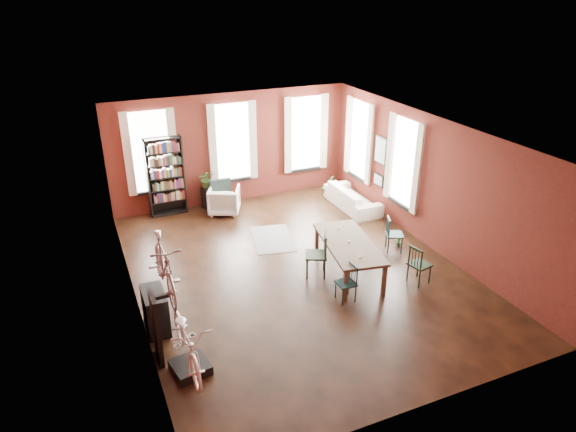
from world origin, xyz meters
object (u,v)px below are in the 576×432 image
bike_trainer (190,367)px  console_table (155,311)px  plant_stand (209,197)px  white_armchair (224,199)px  dining_chair_c (420,264)px  dining_chair_a (346,283)px  dining_chair_b (316,255)px  bookshelf (166,177)px  bicycle_floor (185,318)px  dining_table (348,258)px  cream_sofa (353,194)px  dining_chair_d (395,234)px

bike_trainer → console_table: 1.48m
plant_stand → white_armchair: bearing=-61.5°
dining_chair_c → white_armchair: dining_chair_c is taller
dining_chair_a → dining_chair_b: bearing=-173.9°
dining_chair_c → plant_stand: size_ratio=1.43×
dining_chair_b → bookshelf: (-2.33, 4.64, 0.59)m
plant_stand → bicycle_floor: bearing=-108.1°
white_armchair → bike_trainer: 6.49m
dining_table → cream_sofa: cream_sofa is taller
dining_chair_a → console_table: (-3.74, 0.57, 0.00)m
dining_chair_d → plant_stand: (-3.43, 4.30, -0.12)m
white_armchair → bicycle_floor: 6.53m
dining_chair_a → dining_chair_c: bearing=88.6°
dining_table → dining_chair_b: dining_chair_b is taller
white_armchair → console_table: size_ratio=1.06×
dining_table → bicycle_floor: 4.47m
bookshelf → bicycle_floor: bearing=-98.6°
dining_chair_d → bike_trainer: bearing=136.3°
cream_sofa → plant_stand: 4.14m
white_armchair → dining_chair_c: bearing=142.7°
dining_chair_b → bicycle_floor: 3.92m
dining_chair_b → white_armchair: 4.13m
bike_trainer → white_armchair: bearing=68.0°
cream_sofa → dining_chair_c: bearing=170.3°
dining_chair_b → bike_trainer: (-3.31, -1.98, -0.42)m
dining_table → bookshelf: bearing=132.0°
console_table → white_armchair: bearing=59.3°
bike_trainer → plant_stand: size_ratio=0.93×
dining_table → dining_chair_a: size_ratio=2.79×
dining_table → bookshelf: (-3.03, 4.83, 0.72)m
dining_chair_d → bookshelf: bookshelf is taller
dining_table → plant_stand: (-1.89, 4.78, -0.07)m
dining_chair_a → dining_chair_d: size_ratio=0.93×
dining_table → dining_chair_a: dining_chair_a is taller
dining_chair_d → bicycle_floor: (-5.58, -2.27, 0.66)m
dining_chair_c → white_armchair: bearing=15.9°
bike_trainer → cream_sofa: bearing=39.6°
dining_chair_c → plant_stand: 6.53m
dining_chair_b → dining_chair_c: bearing=83.5°
dining_chair_c → bike_trainer: (-5.23, -0.81, -0.36)m
bike_trainer → plant_stand: 6.90m
dining_table → dining_chair_c: (1.21, -0.97, 0.07)m
dining_chair_a → console_table: bearing=-99.1°
dining_chair_a → dining_chair_c: size_ratio=0.90×
bookshelf → bike_trainer: bearing=-98.5°
dining_table → white_armchair: 4.52m
bookshelf → white_armchair: size_ratio=2.60×
bicycle_floor → dining_chair_c: bearing=9.4°
dining_chair_a → bicycle_floor: bearing=-76.5°
white_armchair → dining_chair_d: bearing=154.3°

